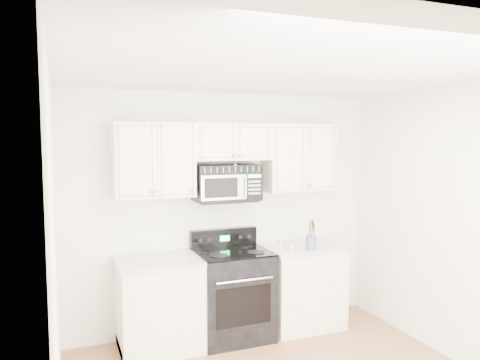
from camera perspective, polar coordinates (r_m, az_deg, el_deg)
name	(u,v)px	position (r m, az deg, el deg)	size (l,w,h in m)	color
room	(302,246)	(3.62, 7.57, -7.96)	(3.51, 3.51, 2.61)	brown
base_cabinet_left	(161,307)	(4.92, -9.64, -15.03)	(0.86, 0.65, 0.92)	white
base_cabinet_right	(302,288)	(5.45, 7.52, -12.96)	(0.86, 0.65, 0.92)	white
range	(232,292)	(5.09, -0.93, -13.55)	(0.76, 0.69, 1.12)	black
upper_cabinets	(230,155)	(4.98, -1.20, 3.05)	(2.44, 0.37, 0.75)	white
microwave	(227,183)	(4.97, -1.62, -0.32)	(0.69, 0.40, 0.38)	black
utensil_crock	(311,242)	(5.13, 8.67, -7.45)	(0.12, 0.12, 0.31)	slate
shaker_salt	(280,245)	(5.07, 4.92, -7.89)	(0.04, 0.04, 0.11)	silver
shaker_pepper	(292,245)	(5.07, 6.31, -7.91)	(0.04, 0.04, 0.11)	silver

